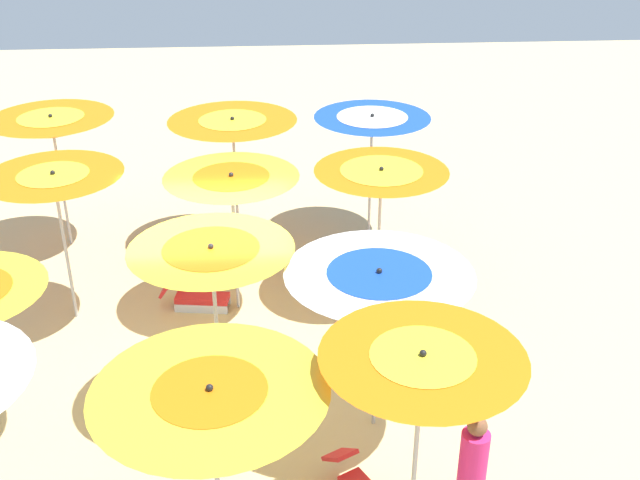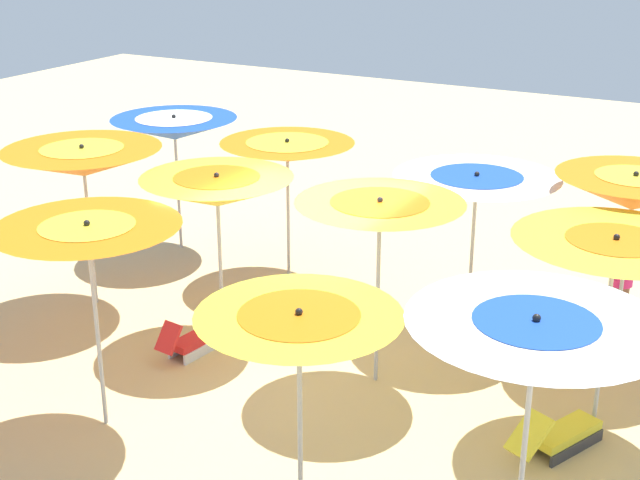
{
  "view_description": "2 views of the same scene",
  "coord_description": "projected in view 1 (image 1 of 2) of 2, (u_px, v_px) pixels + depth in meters",
  "views": [
    {
      "loc": [
        9.4,
        0.98,
        6.79
      ],
      "look_at": [
        -1.65,
        1.71,
        1.07
      ],
      "focal_mm": 43.64,
      "sensor_mm": 36.0,
      "label": 1
    },
    {
      "loc": [
        5.16,
        -8.88,
        5.66
      ],
      "look_at": [
        -0.46,
        1.45,
        1.23
      ],
      "focal_mm": 49.86,
      "sensor_mm": 36.0,
      "label": 2
    }
  ],
  "objects": [
    {
      "name": "beach_umbrella_1",
      "position": [
        379.0,
        284.0,
        9.2
      ],
      "size": [
        2.26,
        2.26,
        2.32
      ],
      "color": "#B2B2B7",
      "rests_on": "ground"
    },
    {
      "name": "beach_umbrella_11",
      "position": [
        52.0,
        127.0,
        13.63
      ],
      "size": [
        2.17,
        2.17,
        2.54
      ],
      "color": "#B2B2B7",
      "rests_on": "ground"
    },
    {
      "name": "beach_umbrella_5",
      "position": [
        212.0,
        261.0,
        9.48
      ],
      "size": [
        2.04,
        2.04,
        2.45
      ],
      "color": "#B2B2B7",
      "rests_on": "ground"
    },
    {
      "name": "beach_umbrella_3",
      "position": [
        372.0,
        126.0,
        14.12
      ],
      "size": [
        2.13,
        2.13,
        2.39
      ],
      "color": "#B2B2B7",
      "rests_on": "ground"
    },
    {
      "name": "beach_umbrella_10",
      "position": [
        55.0,
        186.0,
        11.39
      ],
      "size": [
        2.04,
        2.04,
        2.51
      ],
      "color": "#B2B2B7",
      "rests_on": "ground"
    },
    {
      "name": "beach_umbrella_2",
      "position": [
        381.0,
        179.0,
        12.11
      ],
      "size": [
        2.11,
        2.11,
        2.28
      ],
      "color": "#B2B2B7",
      "rests_on": "ground"
    },
    {
      "name": "ground",
      "position": [
        211.0,
        361.0,
        11.4
      ],
      "size": [
        38.81,
        38.81,
        0.04
      ],
      "primitive_type": "cube",
      "color": "#D1B57F"
    },
    {
      "name": "beach_umbrella_0",
      "position": [
        421.0,
        374.0,
        7.34
      ],
      "size": [
        1.98,
        1.98,
        2.57
      ],
      "color": "#B2B2B7",
      "rests_on": "ground"
    },
    {
      "name": "lounger_0",
      "position": [
        197.0,
        297.0,
        12.56
      ],
      "size": [
        0.46,
        1.14,
        0.59
      ],
      "rotation": [
        0.0,
        0.0,
        7.72
      ],
      "color": "silver",
      "rests_on": "ground"
    },
    {
      "name": "beach_umbrella_7",
      "position": [
        233.0,
        131.0,
        13.69
      ],
      "size": [
        2.28,
        2.28,
        2.48
      ],
      "color": "#B2B2B7",
      "rests_on": "ground"
    },
    {
      "name": "beach_umbrella_4",
      "position": [
        211.0,
        406.0,
        7.13
      ],
      "size": [
        2.21,
        2.21,
        2.41
      ],
      "color": "#B2B2B7",
      "rests_on": "ground"
    },
    {
      "name": "beachgoer_0",
      "position": [
        471.0,
        477.0,
        8.12
      ],
      "size": [
        0.3,
        0.3,
        1.65
      ],
      "rotation": [
        0.0,
        0.0,
        0.49
      ],
      "color": "brown",
      "rests_on": "ground"
    },
    {
      "name": "beach_umbrella_6",
      "position": [
        232.0,
        188.0,
        11.71
      ],
      "size": [
        2.05,
        2.05,
        2.36
      ],
      "color": "#B2B2B7",
      "rests_on": "ground"
    }
  ]
}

